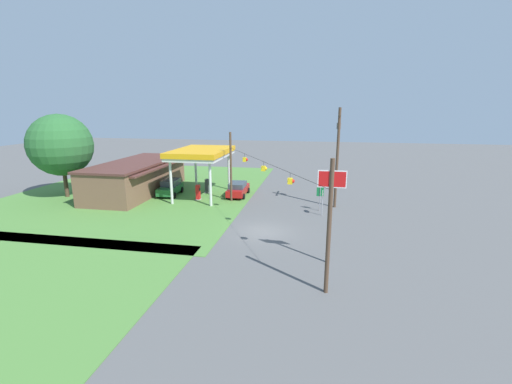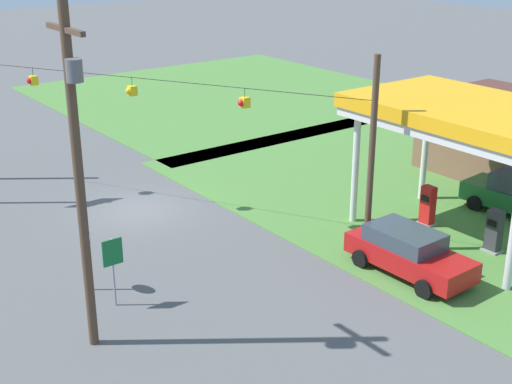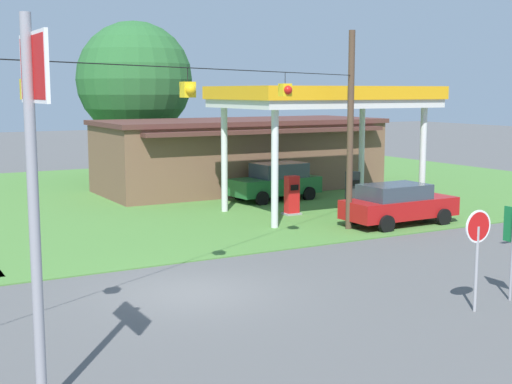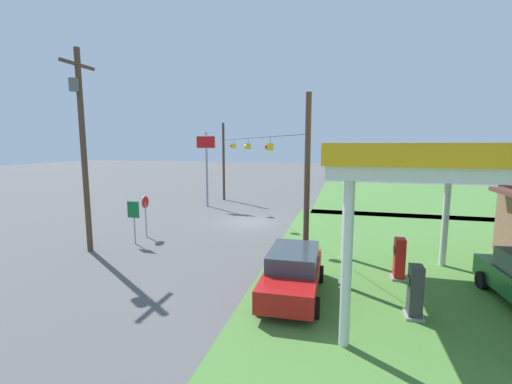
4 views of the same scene
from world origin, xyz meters
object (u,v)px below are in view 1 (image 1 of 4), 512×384
Objects in this scene: gas_station_store at (137,177)px; utility_pole_main at (338,153)px; gas_station_canopy at (201,154)px; car_at_pumps_front at (238,189)px; stop_sign_roadside at (322,197)px; car_at_pumps_rear at (170,187)px; fuel_pump_near at (198,193)px; tree_behind_station at (61,145)px; route_sign at (320,194)px; stop_sign_overhead at (331,197)px; fuel_pump_far at (207,186)px.

utility_pole_main is (-2.04, -23.27, 3.72)m from gas_station_store.
gas_station_canopy is 5.79m from car_at_pumps_front.
utility_pole_main is (3.18, -1.33, 3.82)m from stop_sign_roadside.
utility_pole_main is (-1.67, -18.92, 4.69)m from car_at_pumps_rear.
fuel_pump_near is (-1.96, -8.35, -1.10)m from gas_station_store.
utility_pole_main reaches higher than fuel_pump_near.
tree_behind_station reaches higher than gas_station_store.
route_sign is at bearing -115.32° from car_at_pumps_front.
stop_sign_overhead is at bearing -124.94° from gas_station_store.
car_at_pumps_rear is at bearing 112.28° from fuel_pump_far.
stop_sign_roadside is 5.15m from utility_pole_main.
car_at_pumps_front is at bearing 91.63° from car_at_pumps_rear.
route_sign is (-3.36, -13.38, -3.27)m from gas_station_canopy.
gas_station_store is 27.34m from stop_sign_overhead.
gas_station_canopy is 15.03m from utility_pole_main.
route_sign is 4.54m from utility_pole_main.
utility_pole_main is at bearing 157.38° from stop_sign_roadside.
gas_station_canopy reaches higher than stop_sign_roadside.
fuel_pump_near is at bearing 120.83° from car_at_pumps_front.
route_sign is (-3.71, -21.72, -0.21)m from gas_station_store.
car_at_pumps_rear is at bearing -94.88° from gas_station_store.
stop_sign_roadside is (-5.23, -21.94, -0.10)m from gas_station_store.
fuel_pump_far is 22.20m from stop_sign_overhead.
tree_behind_station reaches higher than fuel_pump_far.
stop_sign_roadside is at bearing -93.58° from tree_behind_station.
car_at_pumps_rear is 19.56m from utility_pole_main.
fuel_pump_near is at bearing 63.58° from car_at_pumps_rear.
gas_station_canopy reaches higher than route_sign.
fuel_pump_far is 0.37× the size of car_at_pumps_rear.
stop_sign_roadside is at bearing -121.94° from car_at_pumps_front.
gas_station_store is 23.65m from utility_pole_main.
utility_pole_main is (-3.31, -14.92, 4.82)m from fuel_pump_far.
utility_pole_main is at bearing -102.50° from fuel_pump_far.
utility_pole_main is at bearing -4.05° from stop_sign_overhead.
gas_station_store reaches higher than fuel_pump_near.
gas_station_store reaches higher than car_at_pumps_front.
car_at_pumps_front is at bearing -77.72° from gas_station_canopy.
fuel_pump_far is 0.36× the size of car_at_pumps_front.
stop_sign_overhead is (-16.11, -9.97, 3.66)m from car_at_pumps_front.
stop_sign_overhead is 13.62m from utility_pole_main.
tree_behind_station is at bearing -93.58° from stop_sign_roadside.
car_at_pumps_rear reaches higher than fuel_pump_near.
stop_sign_roadside is 1.04× the size of route_sign.
fuel_pump_far is 16.03m from utility_pole_main.
stop_sign_roadside is 29.34m from tree_behind_station.
tree_behind_station reaches higher than car_at_pumps_front.
stop_sign_overhead reaches higher than car_at_pumps_rear.
gas_station_canopy is 14.79m from stop_sign_roadside.
gas_station_canopy is 14.17m from route_sign.
gas_station_canopy is 0.88× the size of utility_pole_main.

